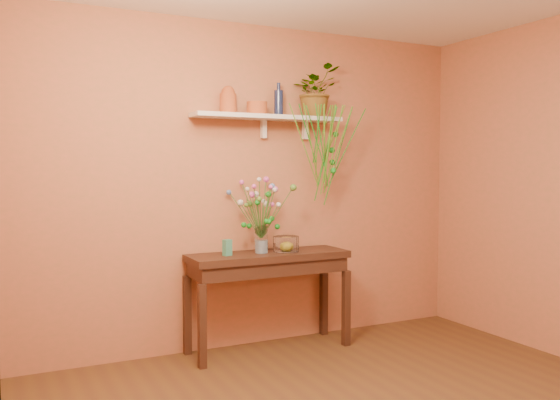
% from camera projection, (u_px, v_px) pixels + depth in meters
% --- Properties ---
extents(room, '(4.04, 4.04, 2.70)m').
position_uv_depth(room, '(406.00, 196.00, 3.16)').
color(room, '#533519').
rests_on(room, ground).
extents(sideboard, '(1.33, 0.43, 0.81)m').
position_uv_depth(sideboard, '(269.00, 267.00, 4.78)').
color(sideboard, '#3C2016').
rests_on(sideboard, ground).
extents(wall_shelf, '(1.30, 0.24, 0.19)m').
position_uv_depth(wall_shelf, '(269.00, 118.00, 4.83)').
color(wall_shelf, white).
rests_on(wall_shelf, room).
extents(terracotta_jug, '(0.16, 0.16, 0.22)m').
position_uv_depth(terracotta_jug, '(228.00, 100.00, 4.69)').
color(terracotta_jug, '#BB4A21').
rests_on(terracotta_jug, wall_shelf).
extents(terracotta_pot, '(0.19, 0.19, 0.10)m').
position_uv_depth(terracotta_pot, '(257.00, 108.00, 4.75)').
color(terracotta_pot, '#BB4A21').
rests_on(terracotta_pot, wall_shelf).
extents(blue_bottle, '(0.08, 0.08, 0.28)m').
position_uv_depth(blue_bottle, '(279.00, 102.00, 4.89)').
color(blue_bottle, '#172147').
rests_on(blue_bottle, wall_shelf).
extents(spider_plant, '(0.50, 0.47, 0.44)m').
position_uv_depth(spider_plant, '(315.00, 92.00, 5.02)').
color(spider_plant, '#18811E').
rests_on(spider_plant, wall_shelf).
extents(plant_fronds, '(0.80, 0.29, 0.84)m').
position_uv_depth(plant_fronds, '(328.00, 149.00, 4.93)').
color(plant_fronds, '#18811E').
rests_on(plant_fronds, wall_shelf).
extents(glass_vase, '(0.11, 0.11, 0.22)m').
position_uv_depth(glass_vase, '(261.00, 241.00, 4.75)').
color(glass_vase, white).
rests_on(glass_vase, sideboard).
extents(bouquet, '(0.49, 0.52, 0.50)m').
position_uv_depth(bouquet, '(262.00, 201.00, 4.74)').
color(bouquet, '#386B28').
rests_on(bouquet, glass_vase).
extents(glass_bowl, '(0.21, 0.21, 0.13)m').
position_uv_depth(glass_bowl, '(286.00, 245.00, 4.82)').
color(glass_bowl, white).
rests_on(glass_bowl, sideboard).
extents(lemon, '(0.08, 0.08, 0.08)m').
position_uv_depth(lemon, '(286.00, 246.00, 4.81)').
color(lemon, yellow).
rests_on(lemon, glass_bowl).
extents(carton, '(0.08, 0.07, 0.13)m').
position_uv_depth(carton, '(227.00, 248.00, 4.60)').
color(carton, '#2D6D82').
rests_on(carton, sideboard).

